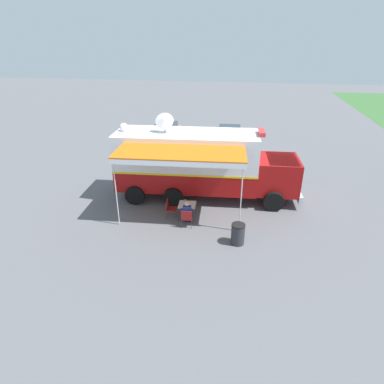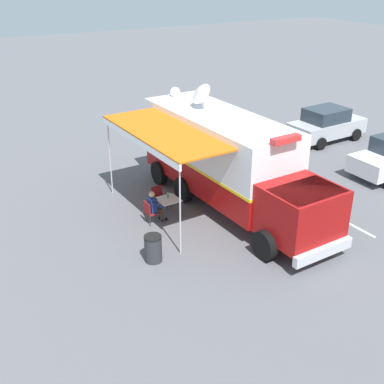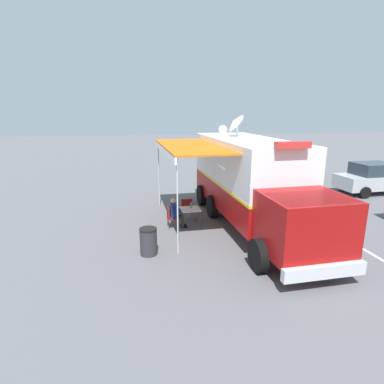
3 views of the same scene
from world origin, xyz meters
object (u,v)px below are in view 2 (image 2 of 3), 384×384
Objects in this scene: folding_chair_beside_table at (158,196)px; car_far_corner at (326,124)px; folding_table at (168,201)px; seated_responder at (154,206)px; folding_chair_at_table at (150,211)px; command_truck at (228,160)px; trash_bin at (153,248)px; water_bottle at (168,195)px.

folding_chair_beside_table is 11.51m from car_far_corner.
seated_responder reaches higher than folding_table.
folding_table is 11.74m from car_far_corner.
folding_chair_at_table is 12.54m from car_far_corner.
folding_chair_at_table is at bearing 9.17° from folding_table.
folding_table is at bearing 18.38° from car_far_corner.
command_truck is 4.91m from trash_bin.
car_far_corner reaches higher than water_bottle.
folding_chair_beside_table is (0.05, -0.76, -0.32)m from water_bottle.
seated_responder is 0.29× the size of car_far_corner.
water_bottle reaches higher than folding_chair_beside_table.
water_bottle is 11.67m from car_far_corner.
trash_bin reaches higher than folding_chair_beside_table.
command_truck reaches higher than trash_bin.
folding_chair_at_table is 0.20× the size of car_far_corner.
trash_bin is at bearing 25.54° from car_far_corner.
command_truck is 9.66m from car_far_corner.
folding_chair_at_table reaches higher than folding_table.
water_bottle is 0.82m from folding_chair_beside_table.
water_bottle is (-0.04, -0.09, 0.16)m from folding_table.
command_truck reaches higher than water_bottle.
command_truck reaches higher than folding_chair_beside_table.
car_far_corner is (-12.88, -6.15, 0.42)m from trash_bin.
water_bottle is at bearing -125.04° from trash_bin.
trash_bin reaches higher than folding_table.
seated_responder reaches higher than folding_chair_beside_table.
folding_table is 0.93× the size of trash_bin.
folding_chair_beside_table is at bearing 14.36° from car_far_corner.
car_far_corner reaches higher than seated_responder.
water_bottle is at bearing 93.52° from folding_chair_beside_table.
folding_table is at bearing -6.90° from command_truck.
folding_table is 0.86m from folding_chair_beside_table.
folding_table is at bearing -170.83° from folding_chair_at_table.
folding_table is at bearing -125.39° from trash_bin.
car_far_corner is (-11.14, -2.85, 0.37)m from folding_chair_beside_table.
car_far_corner reaches higher than folding_table.
water_bottle is at bearing -9.26° from command_truck.
seated_responder is (0.61, 0.97, 0.14)m from folding_chair_beside_table.
folding_chair_at_table is 0.70× the size of seated_responder.
command_truck is 2.64m from water_bottle.
folding_table is 3.02m from trash_bin.
trash_bin is at bearing 54.96° from water_bottle.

